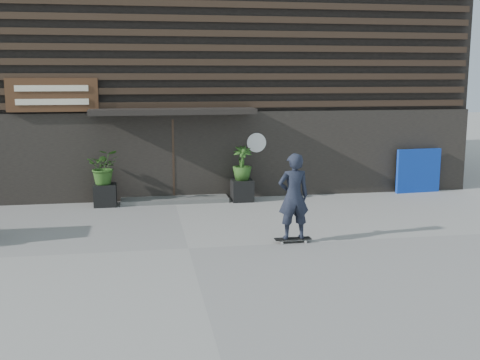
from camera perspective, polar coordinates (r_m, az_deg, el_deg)
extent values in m
plane|color=gray|center=(12.24, -5.03, -6.63)|extent=(80.00, 80.00, 0.00)
cube|color=#535250|center=(16.68, -6.35, -1.90)|extent=(3.00, 0.80, 0.12)
cube|color=black|center=(16.44, -12.95, -1.42)|extent=(0.60, 0.60, 0.60)
imported|color=#2D591E|center=(16.30, -13.06, 1.26)|extent=(0.86, 0.75, 0.96)
cube|color=black|center=(16.65, 0.21, -1.01)|extent=(0.60, 0.60, 0.60)
imported|color=#2D591E|center=(16.52, 0.21, 1.64)|extent=(0.54, 0.54, 0.96)
cube|color=#0C31A8|center=(18.59, 16.93, 0.86)|extent=(1.42, 0.23, 1.33)
cube|color=black|center=(21.71, -7.44, 11.33)|extent=(18.00, 10.00, 8.00)
cube|color=black|center=(16.81, -6.50, 2.31)|extent=(18.00, 0.12, 2.50)
cube|color=#38281E|center=(16.61, -6.59, 7.24)|extent=(17.60, 0.08, 0.18)
cube|color=#38281E|center=(16.60, -6.62, 8.59)|extent=(17.60, 0.08, 0.18)
cube|color=#38281E|center=(16.59, -6.65, 9.95)|extent=(17.60, 0.08, 0.18)
cube|color=#38281E|center=(16.60, -6.68, 11.30)|extent=(17.60, 0.08, 0.18)
cube|color=#38281E|center=(16.61, -6.71, 12.66)|extent=(17.60, 0.08, 0.18)
cube|color=#38281E|center=(16.63, -6.73, 14.01)|extent=(17.60, 0.08, 0.18)
cube|color=#38281E|center=(16.66, -6.76, 15.35)|extent=(17.60, 0.08, 0.18)
cube|color=#38281E|center=(16.70, -6.79, 16.69)|extent=(17.60, 0.08, 0.18)
cube|color=black|center=(16.24, -6.51, 6.65)|extent=(4.50, 1.00, 0.15)
cube|color=black|center=(16.98, -6.53, 2.05)|extent=(2.40, 0.30, 2.30)
cube|color=#38281E|center=(16.80, -6.49, 1.96)|extent=(0.06, 0.10, 2.30)
cube|color=#472B19|center=(16.65, -17.77, 7.87)|extent=(2.40, 0.10, 0.90)
cube|color=beige|center=(16.58, -17.83, 8.48)|extent=(1.90, 0.02, 0.16)
cube|color=beige|center=(16.59, -17.76, 7.24)|extent=(1.90, 0.02, 0.16)
cylinder|color=white|center=(16.99, 1.61, 3.64)|extent=(0.56, 0.03, 0.56)
cube|color=black|center=(12.63, 5.15, -5.70)|extent=(0.78, 0.20, 0.02)
cylinder|color=#A6A6A1|center=(12.49, 4.11, -6.14)|extent=(0.06, 0.03, 0.06)
cylinder|color=#B5B5B0|center=(12.68, 3.89, -5.89)|extent=(0.06, 0.03, 0.06)
cylinder|color=#B6B6B1|center=(12.62, 6.41, -6.00)|extent=(0.06, 0.03, 0.06)
cylinder|color=beige|center=(12.81, 6.16, -5.76)|extent=(0.06, 0.03, 0.06)
imported|color=black|center=(12.41, 5.22, -1.58)|extent=(0.69, 0.47, 1.83)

